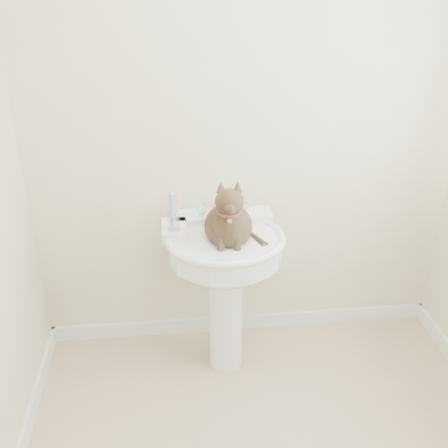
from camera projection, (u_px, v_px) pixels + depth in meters
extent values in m
cube|color=white|center=(243.00, 322.00, 3.10)|extent=(2.20, 0.02, 0.09)
cylinder|color=white|center=(226.00, 317.00, 2.71)|extent=(0.17, 0.17, 0.62)
cylinder|color=white|center=(226.00, 249.00, 2.52)|extent=(0.55, 0.55, 0.12)
ellipsoid|color=white|center=(226.00, 259.00, 2.55)|extent=(0.51, 0.44, 0.20)
torus|color=white|center=(226.00, 239.00, 2.50)|extent=(0.58, 0.58, 0.04)
cube|color=white|center=(222.00, 218.00, 2.66)|extent=(0.51, 0.14, 0.05)
cube|color=white|center=(174.00, 231.00, 2.54)|extent=(0.12, 0.18, 0.05)
cylinder|color=silver|center=(222.00, 213.00, 2.61)|extent=(0.05, 0.05, 0.05)
cylinder|color=silver|center=(223.00, 212.00, 2.55)|extent=(0.04, 0.04, 0.14)
sphere|color=white|center=(200.00, 208.00, 2.60)|extent=(0.06, 0.06, 0.06)
sphere|color=white|center=(244.00, 206.00, 2.62)|extent=(0.06, 0.06, 0.06)
cube|color=orange|center=(238.00, 206.00, 2.69)|extent=(0.10, 0.08, 0.03)
cylinder|color=silver|center=(174.00, 229.00, 2.49)|extent=(0.07, 0.07, 0.01)
cylinder|color=white|center=(174.00, 220.00, 2.47)|extent=(0.06, 0.06, 0.09)
cylinder|color=#3579E1|center=(171.00, 211.00, 2.44)|extent=(0.01, 0.01, 0.17)
cylinder|color=white|center=(173.00, 211.00, 2.44)|extent=(0.01, 0.01, 0.17)
cylinder|color=pink|center=(176.00, 211.00, 2.44)|extent=(0.01, 0.01, 0.17)
ellipsoid|color=#4D3523|center=(228.00, 226.00, 2.47)|extent=(0.23, 0.26, 0.21)
ellipsoid|color=#4D3523|center=(230.00, 223.00, 2.36)|extent=(0.15, 0.14, 0.19)
ellipsoid|color=#4D3523|center=(231.00, 201.00, 2.27)|extent=(0.13, 0.12, 0.12)
cone|color=#4D3523|center=(223.00, 187.00, 2.26)|extent=(0.05, 0.05, 0.05)
cone|color=#4D3523|center=(239.00, 187.00, 2.27)|extent=(0.05, 0.05, 0.05)
cylinder|color=#4D3523|center=(252.00, 236.00, 2.53)|extent=(0.03, 0.03, 0.24)
torus|color=maroon|center=(231.00, 212.00, 2.31)|extent=(0.11, 0.11, 0.01)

